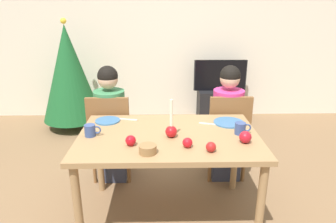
{
  "coord_description": "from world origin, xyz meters",
  "views": [
    {
      "loc": [
        -0.05,
        -2.17,
        1.7
      ],
      "look_at": [
        0.0,
        0.2,
        0.87
      ],
      "focal_mm": 32.42,
      "sensor_mm": 36.0,
      "label": 1
    }
  ],
  "objects_px": {
    "apple_near_candle": "(187,143)",
    "apple_far_edge": "(211,147)",
    "chair_right": "(227,132)",
    "person_left_child": "(111,126)",
    "person_right_child": "(227,125)",
    "christmas_tree": "(69,73)",
    "mug_right": "(241,128)",
    "tv": "(220,75)",
    "candle_centerpiece": "(171,129)",
    "bowl_walnuts": "(148,149)",
    "plate_left": "(108,121)",
    "chair_left": "(111,132)",
    "mug_left": "(90,130)",
    "tv_stand": "(218,105)",
    "dining_table": "(169,144)",
    "apple_by_left_plate": "(131,141)",
    "plate_right": "(229,122)",
    "apple_by_right_mug": "(245,137)"
  },
  "relations": [
    {
      "from": "apple_near_candle",
      "to": "apple_far_edge",
      "type": "height_order",
      "value": "same"
    },
    {
      "from": "chair_right",
      "to": "person_left_child",
      "type": "xyz_separation_m",
      "value": [
        -1.16,
        0.03,
        0.06
      ]
    },
    {
      "from": "person_right_child",
      "to": "christmas_tree",
      "type": "distance_m",
      "value": 2.42
    },
    {
      "from": "mug_right",
      "to": "person_right_child",
      "type": "bearing_deg",
      "value": 86.64
    },
    {
      "from": "tv",
      "to": "candle_centerpiece",
      "type": "distance_m",
      "value": 2.49
    },
    {
      "from": "chair_right",
      "to": "bowl_walnuts",
      "type": "distance_m",
      "value": 1.22
    },
    {
      "from": "plate_left",
      "to": "mug_right",
      "type": "relative_size",
      "value": 1.66
    },
    {
      "from": "chair_left",
      "to": "person_left_child",
      "type": "relative_size",
      "value": 0.77
    },
    {
      "from": "mug_left",
      "to": "bowl_walnuts",
      "type": "height_order",
      "value": "mug_left"
    },
    {
      "from": "apple_far_edge",
      "to": "bowl_walnuts",
      "type": "bearing_deg",
      "value": -178.22
    },
    {
      "from": "mug_left",
      "to": "tv_stand",
      "type": "bearing_deg",
      "value": 58.33
    },
    {
      "from": "dining_table",
      "to": "apple_far_edge",
      "type": "distance_m",
      "value": 0.43
    },
    {
      "from": "candle_centerpiece",
      "to": "apple_near_candle",
      "type": "bearing_deg",
      "value": -58.82
    },
    {
      "from": "person_right_child",
      "to": "candle_centerpiece",
      "type": "height_order",
      "value": "person_right_child"
    },
    {
      "from": "tv_stand",
      "to": "apple_by_left_plate",
      "type": "height_order",
      "value": "apple_by_left_plate"
    },
    {
      "from": "plate_right",
      "to": "chair_right",
      "type": "bearing_deg",
      "value": 78.22
    },
    {
      "from": "dining_table",
      "to": "tv",
      "type": "distance_m",
      "value": 2.45
    },
    {
      "from": "tv",
      "to": "apple_near_candle",
      "type": "distance_m",
      "value": 2.63
    },
    {
      "from": "bowl_walnuts",
      "to": "apple_by_left_plate",
      "type": "height_order",
      "value": "apple_by_left_plate"
    },
    {
      "from": "plate_left",
      "to": "apple_by_left_plate",
      "type": "height_order",
      "value": "apple_by_left_plate"
    },
    {
      "from": "plate_left",
      "to": "mug_left",
      "type": "distance_m",
      "value": 0.33
    },
    {
      "from": "plate_left",
      "to": "chair_right",
      "type": "bearing_deg",
      "value": 15.47
    },
    {
      "from": "dining_table",
      "to": "person_right_child",
      "type": "bearing_deg",
      "value": 46.89
    },
    {
      "from": "tv",
      "to": "mug_right",
      "type": "xyz_separation_m",
      "value": [
        -0.27,
        -2.3,
        0.09
      ]
    },
    {
      "from": "plate_right",
      "to": "bowl_walnuts",
      "type": "distance_m",
      "value": 0.86
    },
    {
      "from": "chair_left",
      "to": "apple_by_left_plate",
      "type": "distance_m",
      "value": 0.89
    },
    {
      "from": "chair_left",
      "to": "chair_right",
      "type": "relative_size",
      "value": 1.0
    },
    {
      "from": "plate_left",
      "to": "apple_near_candle",
      "type": "height_order",
      "value": "apple_near_candle"
    },
    {
      "from": "christmas_tree",
      "to": "dining_table",
      "type": "bearing_deg",
      "value": -56.53
    },
    {
      "from": "plate_left",
      "to": "apple_by_left_plate",
      "type": "xyz_separation_m",
      "value": [
        0.25,
        -0.49,
        0.03
      ]
    },
    {
      "from": "tv",
      "to": "chair_right",
      "type": "bearing_deg",
      "value": -97.78
    },
    {
      "from": "person_left_child",
      "to": "apple_by_right_mug",
      "type": "xyz_separation_m",
      "value": [
        1.12,
        -0.8,
        0.23
      ]
    },
    {
      "from": "tv_stand",
      "to": "candle_centerpiece",
      "type": "relative_size",
      "value": 2.14
    },
    {
      "from": "mug_right",
      "to": "tv",
      "type": "bearing_deg",
      "value": 83.33
    },
    {
      "from": "person_left_child",
      "to": "tv_stand",
      "type": "distance_m",
      "value": 2.19
    },
    {
      "from": "christmas_tree",
      "to": "apple_near_candle",
      "type": "relative_size",
      "value": 21.5
    },
    {
      "from": "chair_right",
      "to": "tv_stand",
      "type": "height_order",
      "value": "chair_right"
    },
    {
      "from": "chair_left",
      "to": "person_left_child",
      "type": "xyz_separation_m",
      "value": [
        -0.0,
        0.03,
        0.06
      ]
    },
    {
      "from": "mug_right",
      "to": "apple_far_edge",
      "type": "bearing_deg",
      "value": -132.53
    },
    {
      "from": "dining_table",
      "to": "apple_near_candle",
      "type": "height_order",
      "value": "apple_near_candle"
    },
    {
      "from": "apple_near_candle",
      "to": "christmas_tree",
      "type": "bearing_deg",
      "value": 123.06
    },
    {
      "from": "chair_left",
      "to": "plate_right",
      "type": "height_order",
      "value": "chair_left"
    },
    {
      "from": "christmas_tree",
      "to": "apple_far_edge",
      "type": "relative_size",
      "value": 21.71
    },
    {
      "from": "christmas_tree",
      "to": "mug_right",
      "type": "bearing_deg",
      "value": -46.87
    },
    {
      "from": "mug_left",
      "to": "apple_by_right_mug",
      "type": "xyz_separation_m",
      "value": [
        1.15,
        -0.14,
        -0.0
      ]
    },
    {
      "from": "tv",
      "to": "apple_by_right_mug",
      "type": "height_order",
      "value": "tv"
    },
    {
      "from": "tv",
      "to": "dining_table",
      "type": "bearing_deg",
      "value": -109.85
    },
    {
      "from": "tv",
      "to": "mug_right",
      "type": "distance_m",
      "value": 2.32
    },
    {
      "from": "dining_table",
      "to": "chair_left",
      "type": "height_order",
      "value": "chair_left"
    },
    {
      "from": "christmas_tree",
      "to": "tv",
      "type": "bearing_deg",
      "value": 6.67
    }
  ]
}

